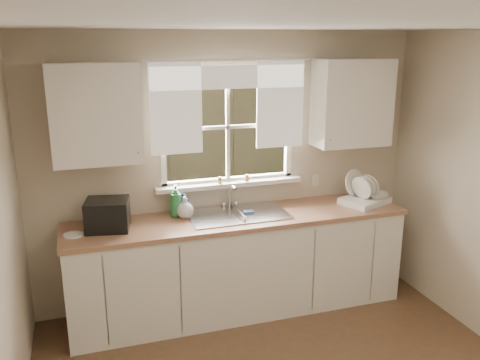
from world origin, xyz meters
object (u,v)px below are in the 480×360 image
object	(u,v)px
cup	(107,226)
black_appliance	(108,215)
dish_rack	(364,196)
soap_bottle_a	(176,201)

from	to	relation	value
cup	black_appliance	size ratio (longest dim) A/B	0.39
dish_rack	cup	distance (m)	2.38
dish_rack	cup	size ratio (longest dim) A/B	3.82
black_appliance	soap_bottle_a	bearing A→B (deg)	23.40
dish_rack	black_appliance	world-z (taller)	dish_rack
soap_bottle_a	black_appliance	size ratio (longest dim) A/B	0.85
cup	dish_rack	bearing A→B (deg)	10.74
soap_bottle_a	cup	world-z (taller)	soap_bottle_a
dish_rack	black_appliance	distance (m)	2.36
black_appliance	cup	bearing A→B (deg)	-90.15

